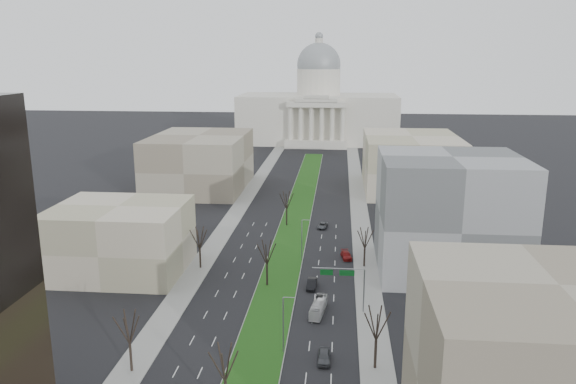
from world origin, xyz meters
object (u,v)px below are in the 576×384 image
Objects in this scene: car_red at (346,255)px; car_grey_near at (324,356)px; car_black at (312,284)px; car_grey_far at (323,225)px; box_van at (318,307)px.

car_grey_near is at bearing -104.24° from car_red.
car_black reaches higher than car_grey_far.
box_van is (1.70, -10.87, 0.30)m from car_black.
car_red is at bearing -66.34° from car_grey_far.
car_grey_far is (-2.36, 65.47, -0.13)m from car_grey_near.
box_van is at bearing -80.33° from car_grey_far.
car_black is 0.62× the size of box_van.
car_red is at bearing 84.67° from car_grey_near.
box_van reaches higher than car_grey_near.
car_red is 22.85m from car_grey_far.
box_van reaches higher than car_red.
car_black is at bearing -121.38° from car_red.
car_black is at bearing 96.14° from car_grey_near.
car_black is 11.00m from box_van.
box_van is (-5.03, -27.66, 0.42)m from car_red.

